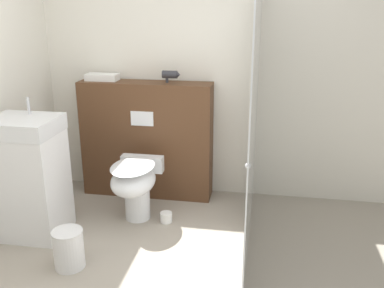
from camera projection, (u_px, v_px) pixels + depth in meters
The scene contains 9 objects.
wall_back at pixel (185, 71), 4.19m from camera, with size 8.00×0.06×2.50m.
partition_panel at pixel (147, 140), 4.27m from camera, with size 1.30×0.29×1.16m.
shower_glass at pixel (254, 121), 3.28m from camera, with size 0.04×1.77×2.03m.
toilet at pixel (135, 183), 3.78m from camera, with size 0.39×0.60×0.55m.
sink_vanity at pixel (29, 177), 3.53m from camera, with size 0.54×0.47×1.16m.
hair_drier at pixel (171, 75), 4.03m from camera, with size 0.17×0.07×0.11m.
folded_towel at pixel (102, 77), 4.17m from camera, with size 0.31×0.16×0.06m.
spare_toilet_roll at pixel (166, 217), 3.85m from camera, with size 0.11×0.11×0.09m.
waste_bin at pixel (69, 249), 3.16m from camera, with size 0.23×0.23×0.30m.
Camera 1 is at (0.79, -2.25, 1.88)m, focal length 40.00 mm.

